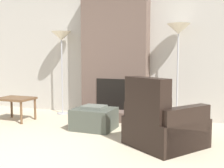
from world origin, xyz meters
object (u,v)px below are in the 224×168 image
Objects in this scene: ottoman at (94,118)px; side_table at (16,101)px; floor_lamp_left at (61,40)px; floor_lamp_right at (178,34)px; armchair at (161,126)px.

ottoman is 1.04× the size of side_table.
floor_lamp_right is at bearing -0.00° from floor_lamp_left.
side_table reaches higher than ottoman.
floor_lamp_left is (-2.44, 1.44, 1.30)m from armchair.
floor_lamp_left is at bearing 61.59° from side_table.
armchair is at bearing -30.53° from floor_lamp_left.
floor_lamp_right is at bearing -55.18° from armchair.
ottoman is 1.35m from armchair.
ottoman is at bearing -38.22° from floor_lamp_left.
armchair is 1.87× the size of side_table.
ottoman is 1.69m from side_table.
floor_lamp_right is (1.25, 0.94, 1.46)m from ottoman.
floor_lamp_left is (0.49, 0.90, 1.20)m from side_table.
armchair is at bearing -10.45° from side_table.
side_table is 1.58m from floor_lamp_left.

